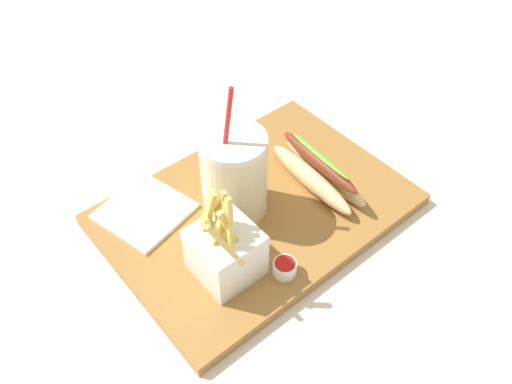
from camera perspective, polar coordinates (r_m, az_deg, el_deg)
The scene contains 8 objects.
ground_plane at distance 0.86m, azimuth 0.00°, elevation -2.75°, with size 2.40×2.40×0.02m, color silver.
food_tray at distance 0.84m, azimuth 0.00°, elevation -1.87°, with size 0.46×0.33×0.02m, color olive.
soda_cup at distance 0.78m, azimuth -2.37°, elevation 1.89°, with size 0.10×0.10×0.23m.
fries_basket at distance 0.73m, azimuth -3.34°, elevation -6.30°, with size 0.08×0.09×0.16m.
hot_dog_1 at distance 0.86m, azimuth 6.65°, elevation 2.17°, with size 0.07×0.19×0.06m.
ketchup_cup_1 at distance 0.92m, azimuth -2.15°, elevation 5.18°, with size 0.04×0.04×0.02m.
ketchup_cup_2 at distance 0.75m, azimuth 3.09°, elevation -8.10°, with size 0.03×0.03×0.02m.
napkin_stack at distance 0.84m, azimuth -11.88°, elevation -2.03°, with size 0.12×0.12×0.01m, color white.
Camera 1 is at (0.36, 0.43, 0.64)m, focal length 37.27 mm.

